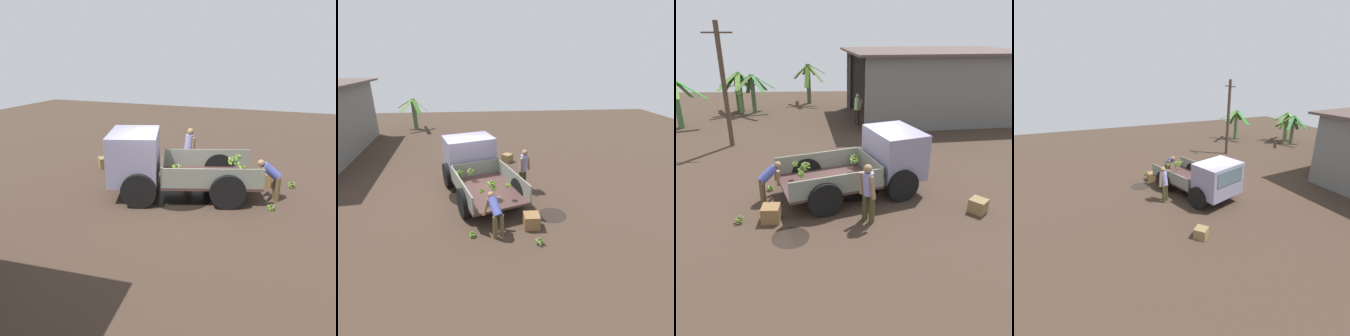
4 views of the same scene
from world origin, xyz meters
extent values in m
plane|color=#3D2E23|center=(0.00, 0.00, 0.00)|extent=(36.00, 36.00, 0.00)
cylinder|color=black|center=(-0.45, -0.23, 0.00)|extent=(1.87, 1.87, 0.01)
cylinder|color=black|center=(-2.14, -2.92, 0.00)|extent=(0.96, 0.96, 0.01)
cube|color=#432C28|center=(-1.18, -0.79, 0.54)|extent=(3.32, 2.77, 0.08)
cube|color=slate|center=(-1.48, 0.13, 0.87)|extent=(2.72, 0.94, 0.57)
cube|color=slate|center=(-0.88, -1.70, 0.87)|extent=(2.72, 0.94, 0.57)
cube|color=slate|center=(0.15, -0.35, 0.87)|extent=(0.67, 1.89, 0.57)
cube|color=gray|center=(0.95, -0.08, 1.22)|extent=(1.95, 2.28, 1.44)
cube|color=#4C606B|center=(1.63, 0.14, 1.51)|extent=(0.52, 1.48, 0.64)
cylinder|color=black|center=(0.43, 0.82, 0.50)|extent=(1.02, 0.52, 1.00)
cylinder|color=black|center=(1.08, -1.12, 0.50)|extent=(1.02, 0.52, 1.00)
cylinder|color=black|center=(-1.90, 0.05, 0.50)|extent=(1.02, 0.52, 1.00)
cylinder|color=black|center=(-1.26, -1.89, 0.50)|extent=(1.02, 0.52, 1.00)
sphere|color=brown|center=(-0.32, 0.25, 0.97)|extent=(0.09, 0.09, 0.09)
cylinder|color=#4E7B22|center=(-0.38, 0.24, 0.87)|extent=(0.08, 0.18, 0.22)
cylinder|color=#6FA132|center=(-0.35, 0.19, 0.87)|extent=(0.18, 0.13, 0.22)
cylinder|color=olive|center=(-0.27, 0.20, 0.88)|extent=(0.17, 0.15, 0.21)
cylinder|color=#63962A|center=(-0.24, 0.26, 0.89)|extent=(0.07, 0.22, 0.18)
cylinder|color=#4C741C|center=(-0.27, 0.33, 0.91)|extent=(0.22, 0.16, 0.14)
cylinder|color=#78A64A|center=(-0.36, 0.32, 0.90)|extent=(0.21, 0.15, 0.18)
sphere|color=brown|center=(-1.94, -1.44, 1.14)|extent=(0.08, 0.08, 0.08)
cylinder|color=#74AB29|center=(-1.95, -1.48, 1.07)|extent=(0.13, 0.08, 0.15)
cylinder|color=#639426|center=(-1.92, -1.49, 1.07)|extent=(0.14, 0.08, 0.14)
cylinder|color=olive|center=(-1.89, -1.46, 1.07)|extent=(0.09, 0.14, 0.15)
cylinder|color=#55782D|center=(-1.88, -1.42, 1.09)|extent=(0.10, 0.16, 0.11)
cylinder|color=#547834|center=(-1.92, -1.40, 1.07)|extent=(0.14, 0.09, 0.15)
cylinder|color=olive|center=(-1.95, -1.39, 1.08)|extent=(0.15, 0.08, 0.14)
cylinder|color=olive|center=(-1.99, -1.41, 1.09)|extent=(0.11, 0.16, 0.11)
cylinder|color=#7DAD3B|center=(-1.98, -1.45, 1.07)|extent=(0.07, 0.13, 0.15)
sphere|color=brown|center=(-1.85, -0.91, 1.19)|extent=(0.09, 0.09, 0.09)
cylinder|color=#74A544|center=(-1.88, -0.97, 1.10)|extent=(0.20, 0.13, 0.21)
cylinder|color=#6C9D21|center=(-1.80, -0.99, 1.12)|extent=(0.22, 0.16, 0.16)
cylinder|color=#4C7F1A|center=(-1.77, -0.91, 1.10)|extent=(0.06, 0.21, 0.20)
cylinder|color=#6FA035|center=(-1.78, -0.86, 1.11)|extent=(0.17, 0.20, 0.19)
cylinder|color=#739B45|center=(-1.86, -0.82, 1.11)|extent=(0.23, 0.09, 0.18)
cylinder|color=#7CA43B|center=(-1.92, -0.85, 1.12)|extent=(0.18, 0.22, 0.16)
cylinder|color=#548622|center=(-1.91, -0.94, 1.10)|extent=(0.13, 0.20, 0.21)
sphere|color=brown|center=(-1.97, -0.96, 1.06)|extent=(0.07, 0.07, 0.07)
cylinder|color=#568621|center=(-2.01, -1.02, 1.02)|extent=(0.16, 0.12, 0.10)
cylinder|color=olive|center=(-1.94, -1.01, 1.00)|extent=(0.14, 0.12, 0.13)
cylinder|color=olive|center=(-1.92, -0.94, 1.01)|extent=(0.10, 0.16, 0.13)
cylinder|color=olive|center=(-1.98, -0.90, 1.02)|extent=(0.16, 0.05, 0.10)
cylinder|color=#88AF46|center=(-2.02, -0.96, 1.00)|extent=(0.05, 0.14, 0.14)
sphere|color=#48412F|center=(-2.18, -0.58, 1.09)|extent=(0.07, 0.07, 0.07)
cylinder|color=#78A32D|center=(-2.23, -0.56, 1.05)|extent=(0.08, 0.15, 0.10)
cylinder|color=#78AB37|center=(-2.21, -0.62, 1.05)|extent=(0.13, 0.13, 0.11)
cylinder|color=#56742E|center=(-2.17, -0.63, 1.04)|extent=(0.14, 0.06, 0.13)
cylinder|color=#88AF49|center=(-2.13, -0.59, 1.03)|extent=(0.06, 0.13, 0.14)
cylinder|color=#6AA331|center=(-2.13, -0.54, 1.05)|extent=(0.12, 0.14, 0.09)
cylinder|color=#629B2D|center=(-2.19, -0.54, 1.03)|extent=(0.12, 0.06, 0.14)
sphere|color=#4A4330|center=(-0.35, -0.16, 1.02)|extent=(0.08, 0.08, 0.08)
cylinder|color=#6FAB30|center=(-0.42, -0.17, 0.94)|extent=(0.06, 0.19, 0.18)
cylinder|color=#5B7431|center=(-0.38, -0.24, 0.96)|extent=(0.21, 0.12, 0.14)
cylinder|color=#76A945|center=(-0.30, -0.24, 0.97)|extent=(0.21, 0.14, 0.12)
cylinder|color=#51821C|center=(-0.27, -0.15, 0.95)|extent=(0.07, 0.21, 0.16)
cylinder|color=#598523|center=(-0.30, -0.09, 0.97)|extent=(0.21, 0.14, 0.13)
cylinder|color=#599028|center=(-0.39, -0.10, 0.94)|extent=(0.18, 0.14, 0.18)
cube|color=slate|center=(9.08, 9.65, 1.83)|extent=(0.65, 6.03, 3.66)
cube|color=slate|center=(4.47, 12.21, 1.83)|extent=(8.78, 0.90, 3.66)
cube|color=slate|center=(5.01, 6.29, 1.83)|extent=(8.78, 0.90, 3.66)
cube|color=#4E3C36|center=(4.74, 9.25, 3.72)|extent=(10.19, 7.70, 0.12)
cylinder|color=#3F3833|center=(0.30, 11.63, 1.83)|extent=(0.16, 0.16, 3.66)
cylinder|color=#3F3833|center=(0.81, 6.11, 1.83)|extent=(0.16, 0.16, 3.66)
cylinder|color=#48382D|center=(-5.50, 4.31, 2.59)|extent=(0.20, 0.20, 5.18)
cylinder|color=#48382D|center=(-5.50, 4.31, 4.73)|extent=(1.23, 0.07, 0.07)
cylinder|color=#4C5C3E|center=(-2.49, 13.26, 1.31)|extent=(0.29, 0.29, 2.61)
cube|color=#235317|center=(-1.91, 13.20, 2.35)|extent=(1.17, 0.32, 0.64)
cube|color=#3E6D30|center=(-2.27, 13.65, 2.25)|extent=(0.64, 0.91, 0.84)
cube|color=#405F1D|center=(-2.70, 14.05, 2.22)|extent=(0.65, 1.65, 0.91)
cube|color=#315F19|center=(-2.97, 13.45, 2.14)|extent=(1.09, 0.67, 1.05)
cube|color=#506D30|center=(-2.97, 13.03, 2.25)|extent=(1.06, 0.63, 0.85)
cube|color=#3D5C18|center=(-2.52, 12.60, 1.99)|extent=(0.36, 1.34, 1.37)
cube|color=#466028|center=(-2.00, 12.73, 2.14)|extent=(1.13, 1.20, 1.07)
cylinder|color=#415D38|center=(-5.74, 10.56, 1.14)|extent=(0.26, 0.26, 2.29)
cube|color=#1A5E18|center=(-5.08, 10.64, 1.90)|extent=(1.34, 0.38, 0.90)
cube|color=#3F692A|center=(-5.42, 11.07, 1.78)|extent=(0.86, 1.17, 1.13)
cube|color=#315E2F|center=(-6.03, 11.13, 1.69)|extent=(0.83, 1.26, 1.32)
cube|color=#286A20|center=(-6.43, 10.67, 1.96)|extent=(1.43, 0.42, 0.79)
cube|color=#46672B|center=(-6.09, 10.00, 1.94)|extent=(0.96, 1.28, 0.82)
cube|color=#2F6832|center=(-5.26, 9.87, 1.92)|extent=(1.13, 1.52, 0.86)
cylinder|color=#436838|center=(-8.91, 7.27, 1.24)|extent=(0.30, 0.30, 2.48)
cube|color=#207022|center=(-8.19, 7.41, 2.01)|extent=(1.52, 0.56, 1.06)
cube|color=#428828|center=(-8.72, 7.78, 1.98)|extent=(0.66, 1.14, 1.11)
cylinder|color=#46592A|center=(-6.79, 10.93, 1.14)|extent=(0.25, 0.25, 2.28)
cube|color=#3A6636|center=(-6.20, 10.88, 1.99)|extent=(1.21, 0.29, 0.69)
cube|color=#397C3A|center=(-6.59, 11.55, 1.83)|extent=(0.63, 1.32, 1.01)
cube|color=#2D7123|center=(-7.32, 11.36, 1.69)|extent=(1.26, 1.10, 1.29)
cube|color=#225522|center=(-7.16, 10.55, 2.01)|extent=(0.95, 0.96, 0.67)
cube|color=#375A1C|center=(-6.56, 10.37, 1.79)|extent=(0.64, 1.20, 1.10)
cylinder|color=#59803F|center=(-6.54, 10.62, 1.21)|extent=(0.29, 0.29, 2.42)
cube|color=#4E8138|center=(-6.01, 10.62, 2.16)|extent=(1.07, 0.19, 0.64)
cube|color=#408542|center=(-6.39, 11.06, 1.98)|extent=(0.57, 0.98, 1.00)
cube|color=#285226|center=(-7.11, 10.89, 1.82)|extent=(1.26, 0.74, 1.33)
cube|color=#4E882A|center=(-7.04, 10.09, 2.01)|extent=(1.20, 1.25, 0.94)
cube|color=olive|center=(-6.47, 10.03, 1.94)|extent=(0.44, 1.23, 1.09)
cylinder|color=#413A1E|center=(-0.01, -2.29, 0.41)|extent=(0.23, 0.23, 0.82)
cylinder|color=#413A1E|center=(-0.17, -2.13, 0.41)|extent=(0.23, 0.23, 0.82)
cylinder|color=#8985BB|center=(-0.12, -2.23, 1.14)|extent=(0.47, 0.47, 0.67)
sphere|color=#8C6746|center=(-0.15, -2.26, 1.57)|extent=(0.23, 0.23, 0.23)
cylinder|color=#8C6746|center=(-0.03, -2.43, 1.11)|extent=(0.22, 0.22, 0.61)
cylinder|color=#8C6746|center=(-0.31, -2.13, 1.10)|extent=(0.20, 0.20, 0.61)
cylinder|color=brown|center=(-3.19, -0.94, 0.36)|extent=(0.18, 0.18, 0.72)
cylinder|color=brown|center=(-3.12, -1.13, 0.36)|extent=(0.18, 0.18, 0.72)
cylinder|color=#4E58B0|center=(-2.95, -0.96, 0.90)|extent=(0.66, 0.47, 0.57)
sphere|color=#8C6746|center=(-2.67, -0.85, 1.15)|extent=(0.20, 0.20, 0.20)
cylinder|color=#8C6746|center=(-2.76, -0.69, 0.80)|extent=(0.18, 0.27, 0.54)
cylinder|color=#8C6746|center=(-2.65, -1.04, 0.80)|extent=(0.17, 0.24, 0.54)
cylinder|color=#362A21|center=(0.33, 7.68, 0.41)|extent=(0.22, 0.22, 0.82)
cylinder|color=#362A21|center=(0.45, 7.48, 0.41)|extent=(0.22, 0.22, 0.82)
cylinder|color=#A1CC8E|center=(0.41, 7.59, 1.13)|extent=(0.46, 0.44, 0.66)
sphere|color=tan|center=(0.44, 7.61, 1.57)|extent=(0.23, 0.23, 0.23)
cylinder|color=tan|center=(0.39, 7.81, 1.11)|extent=(0.22, 0.27, 0.61)
cylinder|color=tan|center=(0.60, 7.46, 1.11)|extent=(0.22, 0.27, 0.61)
sphere|color=#4C4531|center=(-3.59, -2.18, 0.17)|extent=(0.08, 0.08, 0.08)
cylinder|color=olive|center=(-3.58, -2.25, 0.11)|extent=(0.20, 0.07, 0.14)
cylinder|color=#51741A|center=(-3.53, -2.18, 0.09)|extent=(0.05, 0.17, 0.18)
cylinder|color=#547B30|center=(-3.56, -2.12, 0.10)|extent=(0.17, 0.13, 0.17)
cylinder|color=olive|center=(-3.65, -2.11, 0.13)|extent=(0.18, 0.17, 0.11)
cylinder|color=olive|center=(-3.64, -2.21, 0.09)|extent=(0.12, 0.16, 0.18)
sphere|color=brown|center=(-3.07, -0.27, 0.14)|extent=(0.07, 0.07, 0.07)
cylinder|color=olive|center=(-3.03, -0.24, 0.08)|extent=(0.12, 0.14, 0.14)
cylinder|color=#659A20|center=(-3.08, -0.22, 0.08)|extent=(0.15, 0.07, 0.14)
cylinder|color=#6DA43C|center=(-3.14, -0.26, 0.10)|extent=(0.05, 0.17, 0.11)
cylinder|color=#73A52E|center=(-3.10, -0.32, 0.09)|extent=(0.16, 0.10, 0.13)
cylinder|color=#527323|center=(-3.03, -0.30, 0.07)|extent=(0.11, 0.14, 0.15)
cube|color=brown|center=(-2.74, -2.09, 0.22)|extent=(0.49, 0.49, 0.45)
cube|color=olive|center=(3.10, -1.90, 0.20)|extent=(0.62, 0.62, 0.40)
camera|label=1|loc=(-3.19, 8.40, 4.07)|focal=35.00mm
camera|label=2|loc=(-9.55, -0.67, 4.80)|focal=28.00mm
camera|label=3|loc=(-1.11, -9.89, 4.87)|focal=35.00mm
camera|label=4|loc=(10.32, -5.57, 5.73)|focal=28.00mm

